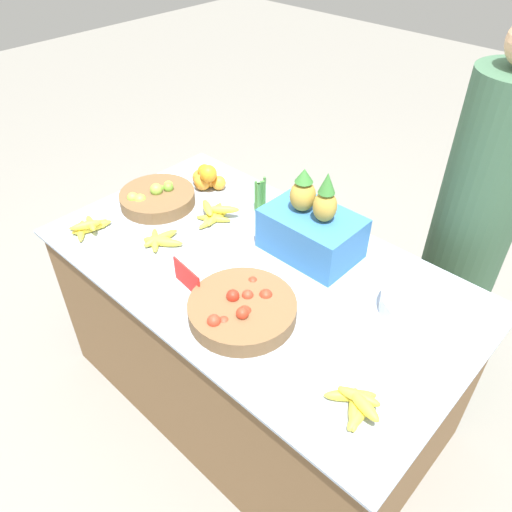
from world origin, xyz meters
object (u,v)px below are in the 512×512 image
object	(u,v)px
lime_bowl	(157,198)
tomato_basket	(242,309)
metal_bowl	(423,306)
produce_crate	(312,228)
price_sign	(187,278)
vendor_person	(469,235)

from	to	relation	value
lime_bowl	tomato_basket	xyz separation A→B (m)	(0.76, -0.24, 0.00)
metal_bowl	tomato_basket	bearing A→B (deg)	-135.46
lime_bowl	produce_crate	xyz separation A→B (m)	(0.71, 0.20, 0.08)
lime_bowl	tomato_basket	distance (m)	0.80
price_sign	vendor_person	world-z (taller)	vendor_person
vendor_person	metal_bowl	bearing A→B (deg)	-81.12
lime_bowl	vendor_person	size ratio (longest dim) A/B	0.20
lime_bowl	vendor_person	distance (m)	1.36
tomato_basket	produce_crate	bearing A→B (deg)	97.00
lime_bowl	produce_crate	distance (m)	0.74
lime_bowl	produce_crate	size ratio (longest dim) A/B	0.89
metal_bowl	price_sign	world-z (taller)	price_sign
metal_bowl	vendor_person	world-z (taller)	vendor_person
produce_crate	price_sign	bearing A→B (deg)	-111.69
price_sign	vendor_person	xyz separation A→B (m)	(0.59, 1.06, -0.09)
price_sign	produce_crate	xyz separation A→B (m)	(0.19, 0.47, 0.06)
lime_bowl	vendor_person	bearing A→B (deg)	35.28
produce_crate	vendor_person	distance (m)	0.72
price_sign	vendor_person	distance (m)	1.21
lime_bowl	tomato_basket	bearing A→B (deg)	-17.30
price_sign	produce_crate	bearing A→B (deg)	74.89
price_sign	lime_bowl	bearing A→B (deg)	159.15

